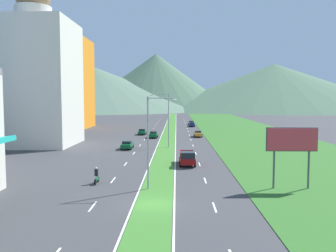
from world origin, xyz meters
TOP-DOWN VIEW (x-y plane):
  - ground_plane at (0.00, 0.00)m, footprint 600.00×600.00m
  - grass_median at (0.00, 60.00)m, footprint 3.20×240.00m
  - grass_verge_right at (20.60, 60.00)m, footprint 24.00×240.00m
  - lane_dash_left_2 at (-5.10, -0.54)m, footprint 0.16×2.80m
  - lane_dash_left_3 at (-5.10, 9.19)m, footprint 0.16×2.80m
  - lane_dash_left_4 at (-5.10, 18.91)m, footprint 0.16×2.80m
  - lane_dash_left_5 at (-5.10, 28.64)m, footprint 0.16×2.80m
  - lane_dash_left_6 at (-5.10, 38.37)m, footprint 0.16×2.80m
  - lane_dash_left_7 at (-5.10, 48.10)m, footprint 0.16×2.80m
  - lane_dash_left_8 at (-5.10, 57.83)m, footprint 0.16×2.80m
  - lane_dash_left_9 at (-5.10, 67.56)m, footprint 0.16×2.80m
  - lane_dash_left_10 at (-5.10, 77.29)m, footprint 0.16×2.80m
  - lane_dash_left_11 at (-5.10, 87.02)m, footprint 0.16×2.80m
  - lane_dash_left_12 at (-5.10, 96.74)m, footprint 0.16×2.80m
  - lane_dash_left_13 at (-5.10, 106.47)m, footprint 0.16×2.80m
  - lane_dash_left_14 at (-5.10, 116.20)m, footprint 0.16×2.80m
  - lane_dash_left_15 at (-5.10, 125.93)m, footprint 0.16×2.80m
  - lane_dash_right_2 at (5.10, -0.54)m, footprint 0.16×2.80m
  - lane_dash_right_3 at (5.10, 9.19)m, footprint 0.16×2.80m
  - lane_dash_right_4 at (5.10, 18.91)m, footprint 0.16×2.80m
  - lane_dash_right_5 at (5.10, 28.64)m, footprint 0.16×2.80m
  - lane_dash_right_6 at (5.10, 38.37)m, footprint 0.16×2.80m
  - lane_dash_right_7 at (5.10, 48.10)m, footprint 0.16×2.80m
  - lane_dash_right_8 at (5.10, 57.83)m, footprint 0.16×2.80m
  - lane_dash_right_9 at (5.10, 67.56)m, footprint 0.16×2.80m
  - lane_dash_right_10 at (5.10, 77.29)m, footprint 0.16×2.80m
  - lane_dash_right_11 at (5.10, 87.02)m, footprint 0.16×2.80m
  - lane_dash_right_12 at (5.10, 96.74)m, footprint 0.16×2.80m
  - lane_dash_right_13 at (5.10, 106.47)m, footprint 0.16×2.80m
  - lane_dash_right_14 at (5.10, 116.20)m, footprint 0.16×2.80m
  - lane_dash_right_15 at (5.10, 125.93)m, footprint 0.16×2.80m
  - edge_line_median_left at (-1.75, 60.00)m, footprint 0.16×240.00m
  - edge_line_median_right at (1.75, 60.00)m, footprint 0.16×240.00m
  - domed_building at (-25.34, 38.96)m, footprint 14.84×14.84m
  - midrise_colored at (-32.56, 80.00)m, footprint 15.23×15.23m
  - hill_far_left at (-62.56, 245.91)m, footprint 176.11×176.11m
  - hill_far_center at (-14.94, 262.61)m, footprint 125.73×125.73m
  - hill_far_right at (79.37, 257.27)m, footprint 195.56×195.56m
  - street_lamp_near at (-0.58, 5.27)m, footprint 2.92×0.43m
  - street_lamp_mid at (0.08, 35.70)m, footprint 3.48×0.28m
  - billboard_roadside at (13.38, 5.72)m, footprint 5.11×0.28m
  - car_0 at (-6.65, 59.10)m, footprint 1.85×4.53m
  - car_1 at (6.98, 53.96)m, footprint 1.88×4.09m
  - car_2 at (6.82, 84.32)m, footprint 1.88×4.16m
  - car_3 at (-6.92, 33.75)m, footprint 1.93×4.65m
  - car_4 at (-3.35, 51.76)m, footprint 1.90×4.39m
  - car_5 at (6.96, 92.37)m, footprint 1.95×4.02m
  - pickup_truck_0 at (3.41, 18.25)m, footprint 2.18×5.40m
  - motorcycle_rider at (-6.56, 7.49)m, footprint 0.36×2.00m

SIDE VIEW (x-z plane):
  - ground_plane at x=0.00m, z-range 0.00..0.00m
  - lane_dash_left_2 at x=-5.10m, z-range 0.00..0.01m
  - lane_dash_left_3 at x=-5.10m, z-range 0.00..0.01m
  - lane_dash_left_4 at x=-5.10m, z-range 0.00..0.01m
  - lane_dash_left_5 at x=-5.10m, z-range 0.00..0.01m
  - lane_dash_left_6 at x=-5.10m, z-range 0.00..0.01m
  - lane_dash_left_7 at x=-5.10m, z-range 0.00..0.01m
  - lane_dash_left_8 at x=-5.10m, z-range 0.00..0.01m
  - lane_dash_left_9 at x=-5.10m, z-range 0.00..0.01m
  - lane_dash_left_10 at x=-5.10m, z-range 0.00..0.01m
  - lane_dash_left_11 at x=-5.10m, z-range 0.00..0.01m
  - lane_dash_left_12 at x=-5.10m, z-range 0.00..0.01m
  - lane_dash_left_13 at x=-5.10m, z-range 0.00..0.01m
  - lane_dash_left_14 at x=-5.10m, z-range 0.00..0.01m
  - lane_dash_left_15 at x=-5.10m, z-range 0.00..0.01m
  - lane_dash_right_2 at x=5.10m, z-range 0.00..0.01m
  - lane_dash_right_3 at x=5.10m, z-range 0.00..0.01m
  - lane_dash_right_4 at x=5.10m, z-range 0.00..0.01m
  - lane_dash_right_5 at x=5.10m, z-range 0.00..0.01m
  - lane_dash_right_6 at x=5.10m, z-range 0.00..0.01m
  - lane_dash_right_7 at x=5.10m, z-range 0.00..0.01m
  - lane_dash_right_8 at x=5.10m, z-range 0.00..0.01m
  - lane_dash_right_9 at x=5.10m, z-range 0.00..0.01m
  - lane_dash_right_10 at x=5.10m, z-range 0.00..0.01m
  - lane_dash_right_11 at x=5.10m, z-range 0.00..0.01m
  - lane_dash_right_12 at x=5.10m, z-range 0.00..0.01m
  - lane_dash_right_13 at x=5.10m, z-range 0.00..0.01m
  - lane_dash_right_14 at x=5.10m, z-range 0.00..0.01m
  - lane_dash_right_15 at x=5.10m, z-range 0.00..0.01m
  - edge_line_median_left at x=-1.75m, z-range 0.00..0.01m
  - edge_line_median_right at x=1.75m, z-range 0.00..0.01m
  - grass_median at x=0.00m, z-range 0.00..0.06m
  - grass_verge_right at x=20.60m, z-range 0.00..0.06m
  - car_5 at x=6.96m, z-range 0.03..1.44m
  - car_2 at x=6.82m, z-range 0.01..1.47m
  - motorcycle_rider at x=-6.56m, z-range -0.15..1.65m
  - car_0 at x=-6.65m, z-range 0.02..1.48m
  - car_3 at x=-6.92m, z-range 0.02..1.48m
  - car_1 at x=6.98m, z-range 0.03..1.49m
  - car_4 at x=-3.35m, z-range 0.02..1.55m
  - pickup_truck_0 at x=3.41m, z-range -0.02..1.98m
  - billboard_roadside at x=13.38m, z-range 1.58..7.75m
  - street_lamp_near at x=-0.58m, z-range 0.70..9.93m
  - street_lamp_mid at x=0.08m, z-range 0.77..10.71m
  - domed_building at x=-25.34m, z-range -2.82..28.80m
  - midrise_colored at x=-32.56m, z-range 0.00..26.95m
  - hill_far_left at x=-62.56m, z-range 0.00..33.29m
  - hill_far_right at x=79.37m, z-range 0.00..36.22m
  - hill_far_center at x=-14.94m, z-range 0.00..44.96m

